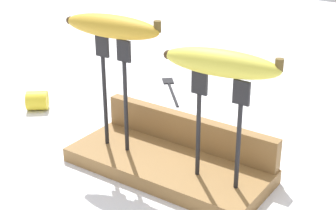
{
  "coord_description": "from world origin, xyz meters",
  "views": [
    {
      "loc": [
        0.43,
        -0.63,
        0.46
      ],
      "look_at": [
        0.0,
        0.0,
        0.12
      ],
      "focal_mm": 54.96,
      "sensor_mm": 36.0,
      "label": 1
    }
  ],
  "objects_px": {
    "banana_raised_left": "(112,26)",
    "banana_raised_right": "(221,63)",
    "fork_stand_left": "(114,84)",
    "banana_chunk_near": "(37,101)",
    "fork_stand_right": "(219,120)",
    "fork_fallen_near": "(171,87)"
  },
  "relations": [
    {
      "from": "banana_raised_left",
      "to": "fork_stand_right",
      "type": "bearing_deg",
      "value": 0.0
    },
    {
      "from": "fork_stand_left",
      "to": "banana_chunk_near",
      "type": "height_order",
      "value": "fork_stand_left"
    },
    {
      "from": "fork_stand_left",
      "to": "banana_raised_left",
      "type": "distance_m",
      "value": 0.1
    },
    {
      "from": "banana_raised_left",
      "to": "fork_fallen_near",
      "type": "height_order",
      "value": "banana_raised_left"
    },
    {
      "from": "fork_stand_left",
      "to": "banana_raised_left",
      "type": "bearing_deg",
      "value": -173.34
    },
    {
      "from": "fork_fallen_near",
      "to": "fork_stand_left",
      "type": "bearing_deg",
      "value": -71.33
    },
    {
      "from": "banana_raised_right",
      "to": "fork_fallen_near",
      "type": "bearing_deg",
      "value": 133.1
    },
    {
      "from": "fork_stand_right",
      "to": "fork_stand_left",
      "type": "bearing_deg",
      "value": -180.0
    },
    {
      "from": "fork_stand_right",
      "to": "banana_chunk_near",
      "type": "xyz_separation_m",
      "value": [
        -0.48,
        0.07,
        -0.11
      ]
    },
    {
      "from": "fork_stand_right",
      "to": "banana_chunk_near",
      "type": "bearing_deg",
      "value": 171.84
    },
    {
      "from": "fork_stand_left",
      "to": "banana_chunk_near",
      "type": "xyz_separation_m",
      "value": [
        -0.28,
        0.07,
        -0.12
      ]
    },
    {
      "from": "fork_fallen_near",
      "to": "banana_raised_left",
      "type": "bearing_deg",
      "value": -71.34
    },
    {
      "from": "fork_fallen_near",
      "to": "banana_chunk_near",
      "type": "xyz_separation_m",
      "value": [
        -0.17,
        -0.27,
        0.02
      ]
    },
    {
      "from": "fork_stand_right",
      "to": "fork_fallen_near",
      "type": "height_order",
      "value": "fork_stand_right"
    },
    {
      "from": "banana_chunk_near",
      "to": "banana_raised_right",
      "type": "bearing_deg",
      "value": -8.16
    },
    {
      "from": "banana_raised_left",
      "to": "fork_fallen_near",
      "type": "bearing_deg",
      "value": 108.66
    },
    {
      "from": "banana_raised_left",
      "to": "banana_raised_right",
      "type": "relative_size",
      "value": 0.99
    },
    {
      "from": "banana_raised_left",
      "to": "banana_raised_right",
      "type": "xyz_separation_m",
      "value": [
        0.2,
        -0.0,
        -0.02
      ]
    },
    {
      "from": "banana_raised_left",
      "to": "banana_chunk_near",
      "type": "distance_m",
      "value": 0.37
    },
    {
      "from": "fork_stand_left",
      "to": "banana_raised_right",
      "type": "height_order",
      "value": "banana_raised_right"
    },
    {
      "from": "banana_raised_left",
      "to": "fork_fallen_near",
      "type": "relative_size",
      "value": 1.25
    },
    {
      "from": "fork_stand_right",
      "to": "fork_fallen_near",
      "type": "relative_size",
      "value": 1.22
    }
  ]
}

